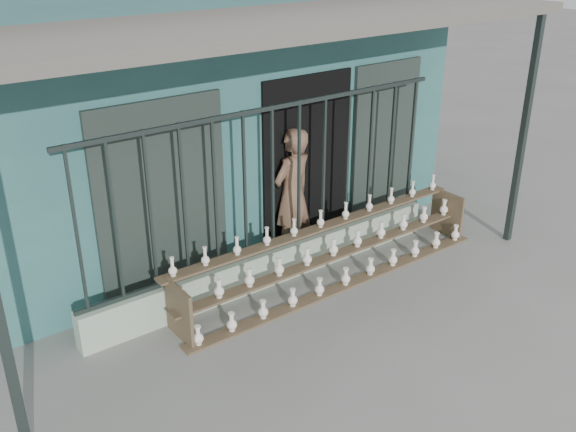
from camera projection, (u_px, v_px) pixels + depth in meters
ground at (342, 327)px, 7.13m from camera, size 60.00×60.00×0.00m
workshop_building at (158, 107)px, 9.54m from camera, size 7.40×6.60×3.21m
parapet_wall at (274, 265)px, 7.98m from camera, size 5.00×0.20×0.45m
security_fence at (273, 181)px, 7.52m from camera, size 5.00×0.04×1.80m
shelf_rack at (334, 254)px, 7.97m from camera, size 4.50×0.68×0.85m
elderly_woman at (292, 195)px, 8.30m from camera, size 0.74×0.57×1.79m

